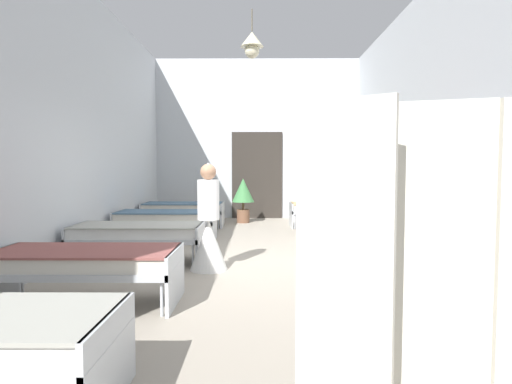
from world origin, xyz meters
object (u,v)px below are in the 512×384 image
object	(u,v)px
bed_right_row_4	(330,208)
nurse_near_aisle	(209,232)
potted_plant	(243,194)
bed_left_row_1	(86,262)
bed_left_row_4	(184,208)
bed_left_row_3	(166,218)
bed_right_row_3	(347,218)
privacy_screen	(442,304)
bed_right_row_2	(374,234)
bed_left_row_2	(138,233)
bed_right_row_1	(425,263)

from	to	relation	value
bed_right_row_4	nurse_near_aisle	bearing A→B (deg)	-119.63
potted_plant	bed_left_row_1	bearing A→B (deg)	-102.27
bed_left_row_4	nurse_near_aisle	distance (m)	4.37
bed_left_row_3	bed_left_row_4	world-z (taller)	same
bed_right_row_3	privacy_screen	world-z (taller)	privacy_screen
bed_left_row_4	potted_plant	distance (m)	1.61
bed_right_row_4	bed_right_row_2	bearing A→B (deg)	-90.00
bed_right_row_4	nurse_near_aisle	size ratio (longest dim) A/B	1.28
nurse_near_aisle	privacy_screen	distance (m)	4.28
bed_left_row_2	nurse_near_aisle	size ratio (longest dim) A/B	1.28
potted_plant	privacy_screen	size ratio (longest dim) A/B	0.67
bed_right_row_3	bed_right_row_4	xyz separation A→B (m)	(0.00, 1.90, 0.00)
bed_right_row_4	nurse_near_aisle	world-z (taller)	nurse_near_aisle
bed_left_row_2	potted_plant	size ratio (longest dim) A/B	1.67
bed_right_row_1	bed_right_row_3	distance (m)	3.80
bed_left_row_4	bed_right_row_4	xyz separation A→B (m)	(3.51, 0.00, 0.00)
nurse_near_aisle	bed_left_row_4	bearing A→B (deg)	-1.12
bed_left_row_3	bed_right_row_3	size ratio (longest dim) A/B	1.00
bed_right_row_3	bed_right_row_4	bearing A→B (deg)	90.00
potted_plant	privacy_screen	xyz separation A→B (m)	(1.16, -8.99, 0.12)
bed_left_row_2	potted_plant	xyz separation A→B (m)	(1.40, 4.54, 0.29)
bed_left_row_2	bed_right_row_4	world-z (taller)	same
bed_left_row_4	bed_right_row_4	world-z (taller)	same
bed_left_row_1	bed_right_row_4	distance (m)	6.69
bed_left_row_4	bed_right_row_1	bearing A→B (deg)	-58.39
potted_plant	bed_left_row_2	bearing A→B (deg)	-107.15
bed_left_row_3	bed_right_row_4	size ratio (longest dim) A/B	1.00
bed_left_row_1	bed_left_row_4	distance (m)	5.70
nurse_near_aisle	bed_right_row_1	bearing A→B (deg)	-137.13
bed_right_row_3	bed_left_row_2	bearing A→B (deg)	-151.56
bed_left_row_1	bed_left_row_2	bearing A→B (deg)	90.00
privacy_screen	nurse_near_aisle	bearing A→B (deg)	125.95
bed_left_row_1	bed_left_row_2	xyz separation A→B (m)	(0.00, 1.90, 0.00)
bed_right_row_2	bed_left_row_4	size ratio (longest dim) A/B	1.00
bed_left_row_1	nurse_near_aisle	bearing A→B (deg)	53.11
bed_right_row_1	nurse_near_aisle	xyz separation A→B (m)	(-2.41, 1.47, 0.09)
bed_right_row_2	privacy_screen	size ratio (longest dim) A/B	1.12
bed_right_row_1	potted_plant	distance (m)	6.79
nurse_near_aisle	bed_left_row_2	bearing A→B (deg)	52.92
bed_left_row_1	bed_left_row_3	xyz separation A→B (m)	(0.00, 3.80, 0.00)
bed_right_row_1	nurse_near_aisle	size ratio (longest dim) A/B	1.28
bed_right_row_4	privacy_screen	size ratio (longest dim) A/B	1.12
bed_right_row_1	bed_right_row_3	bearing A→B (deg)	90.00
bed_left_row_1	bed_left_row_4	size ratio (longest dim) A/B	1.00
potted_plant	bed_right_row_1	bearing A→B (deg)	-71.89
bed_right_row_4	bed_left_row_3	bearing A→B (deg)	-151.56
bed_right_row_4	bed_right_row_3	bearing A→B (deg)	-90.00
potted_plant	privacy_screen	distance (m)	9.06
bed_right_row_3	nurse_near_aisle	xyz separation A→B (m)	(-2.41, -2.33, 0.09)
bed_left_row_2	bed_right_row_4	bearing A→B (deg)	47.28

